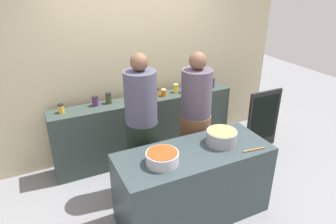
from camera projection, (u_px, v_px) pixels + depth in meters
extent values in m
plane|color=gray|center=(180.00, 198.00, 3.87)|extent=(12.00, 12.00, 0.00)
cube|color=#BEB08B|center=(135.00, 55.00, 4.42)|extent=(4.80, 0.12, 3.00)
cube|color=#303D38|center=(146.00, 128.00, 4.57)|extent=(2.70, 0.36, 0.95)
cube|color=#2F3C3F|center=(193.00, 184.00, 3.44)|extent=(1.70, 0.70, 0.86)
cylinder|color=gold|center=(61.00, 109.00, 3.91)|extent=(0.07, 0.07, 0.10)
cylinder|color=black|center=(60.00, 105.00, 3.89)|extent=(0.08, 0.08, 0.01)
cylinder|color=#512B5C|center=(95.00, 102.00, 4.12)|extent=(0.09, 0.09, 0.12)
cylinder|color=black|center=(95.00, 97.00, 4.09)|extent=(0.09, 0.09, 0.01)
cylinder|color=#394227|center=(109.00, 99.00, 4.19)|extent=(0.08, 0.08, 0.13)
cylinder|color=black|center=(108.00, 94.00, 4.16)|extent=(0.09, 0.09, 0.01)
cylinder|color=#4A2055|center=(133.00, 97.00, 4.29)|extent=(0.07, 0.07, 0.11)
cylinder|color=#D6C666|center=(133.00, 93.00, 4.26)|extent=(0.07, 0.07, 0.02)
cylinder|color=orange|center=(156.00, 93.00, 4.43)|extent=(0.08, 0.08, 0.10)
cylinder|color=black|center=(156.00, 89.00, 4.41)|extent=(0.09, 0.09, 0.01)
cylinder|color=#D45D05|center=(164.00, 93.00, 4.44)|extent=(0.07, 0.07, 0.09)
cylinder|color=#D6C666|center=(164.00, 90.00, 4.42)|extent=(0.08, 0.08, 0.02)
cylinder|color=yellow|center=(176.00, 89.00, 4.57)|extent=(0.07, 0.07, 0.11)
cylinder|color=#D6C666|center=(176.00, 85.00, 4.54)|extent=(0.07, 0.07, 0.02)
cylinder|color=#B63A12|center=(184.00, 88.00, 4.57)|extent=(0.08, 0.08, 0.12)
cylinder|color=black|center=(185.00, 84.00, 4.54)|extent=(0.08, 0.08, 0.01)
cylinder|color=#BA3C1C|center=(203.00, 85.00, 4.77)|extent=(0.08, 0.08, 0.09)
cylinder|color=black|center=(203.00, 82.00, 4.74)|extent=(0.09, 0.09, 0.01)
cylinder|color=#4F284A|center=(212.00, 83.00, 4.77)|extent=(0.09, 0.09, 0.12)
cylinder|color=black|center=(212.00, 79.00, 4.74)|extent=(0.09, 0.09, 0.01)
cylinder|color=#B7B7BC|center=(162.00, 158.00, 3.03)|extent=(0.33, 0.33, 0.12)
cylinder|color=#9C3E18|center=(162.00, 152.00, 3.01)|extent=(0.31, 0.31, 0.00)
cylinder|color=gray|center=(221.00, 137.00, 3.38)|extent=(0.34, 0.34, 0.15)
cylinder|color=tan|center=(222.00, 131.00, 3.35)|extent=(0.31, 0.31, 0.00)
cylinder|color=#9E703D|center=(254.00, 150.00, 3.28)|extent=(0.27, 0.05, 0.02)
cylinder|color=black|center=(143.00, 158.00, 3.78)|extent=(0.39, 0.39, 1.01)
cylinder|color=#454357|center=(141.00, 97.00, 3.44)|extent=(0.37, 0.37, 0.62)
sphere|color=brown|center=(139.00, 62.00, 3.27)|extent=(0.20, 0.20, 0.20)
cylinder|color=brown|center=(194.00, 148.00, 4.04)|extent=(0.39, 0.39, 0.96)
cylinder|color=#4E4553|center=(196.00, 93.00, 3.72)|extent=(0.38, 0.38, 0.59)
sphere|color=brown|center=(198.00, 61.00, 3.55)|extent=(0.21, 0.21, 0.21)
cube|color=black|center=(263.00, 120.00, 4.79)|extent=(0.59, 0.04, 0.97)
cube|color=black|center=(264.00, 118.00, 4.75)|extent=(0.50, 0.01, 0.74)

